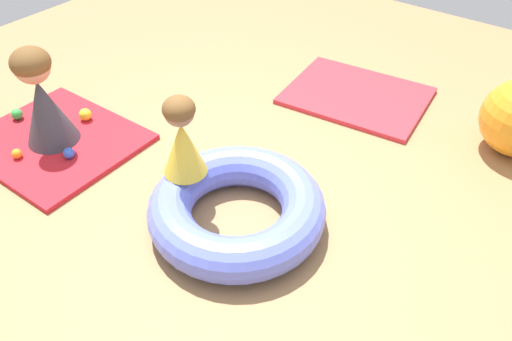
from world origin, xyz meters
name	(u,v)px	position (x,y,z in m)	size (l,w,h in m)	color
ground_plane	(249,219)	(0.00, 0.00, 0.00)	(8.00, 8.00, 0.00)	#9E7549
gym_mat_near_left	(356,96)	(-0.16, 1.74, 0.02)	(1.17, 0.91, 0.04)	red
gym_mat_far_right	(55,141)	(-1.70, -0.26, 0.02)	(1.22, 1.05, 0.04)	red
inflatable_cushion	(237,208)	(-0.03, -0.08, 0.14)	(1.12, 1.12, 0.28)	#6070E5
child_in_yellow	(182,137)	(-0.42, -0.12, 0.54)	(0.31, 0.31, 0.55)	yellow
adult_seated	(42,98)	(-1.70, -0.26, 0.41)	(0.55, 0.55, 0.77)	#383842
play_ball_red	(46,100)	(-2.19, 0.02, 0.07)	(0.06, 0.06, 0.06)	red
play_ball_orange	(17,154)	(-1.72, -0.56, 0.08)	(0.07, 0.07, 0.07)	orange
play_ball_green	(17,114)	(-2.17, -0.27, 0.09)	(0.09, 0.09, 0.09)	green
play_ball_yellow	(85,115)	(-1.72, 0.06, 0.09)	(0.10, 0.10, 0.10)	yellow
play_ball_blue	(69,153)	(-1.41, -0.33, 0.08)	(0.08, 0.08, 0.08)	blue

